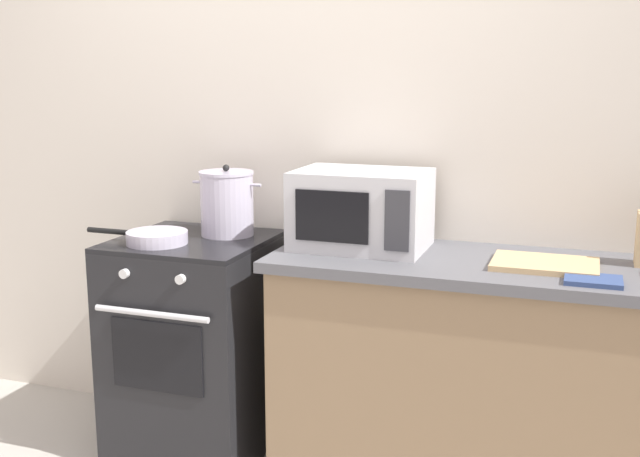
{
  "coord_description": "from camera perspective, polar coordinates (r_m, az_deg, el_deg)",
  "views": [
    {
      "loc": [
        1.17,
        -2.14,
        1.6
      ],
      "look_at": [
        0.2,
        0.6,
        1.0
      ],
      "focal_mm": 43.51,
      "sensor_mm": 36.0,
      "label": 1
    }
  ],
  "objects": [
    {
      "name": "stove",
      "position": [
        3.33,
        -9.15,
        -8.49
      ],
      "size": [
        0.6,
        0.64,
        0.92
      ],
      "color": "black",
      "rests_on": "ground_plane"
    },
    {
      "name": "microwave",
      "position": [
        2.98,
        3.07,
        1.42
      ],
      "size": [
        0.5,
        0.37,
        0.3
      ],
      "color": "silver",
      "rests_on": "countertop_right"
    },
    {
      "name": "frying_pan",
      "position": [
        3.13,
        -12.0,
        -0.64
      ],
      "size": [
        0.44,
        0.24,
        0.05
      ],
      "color": "silver",
      "rests_on": "stove"
    },
    {
      "name": "cutting_board",
      "position": [
        2.82,
        16.22,
        -2.53
      ],
      "size": [
        0.36,
        0.26,
        0.02
      ],
      "primitive_type": "cube",
      "color": "tan",
      "rests_on": "countertop_right"
    },
    {
      "name": "countertop_right",
      "position": [
        2.86,
        13.43,
        -2.82
      ],
      "size": [
        1.7,
        0.6,
        0.04
      ],
      "primitive_type": "cube",
      "color": "#59595E",
      "rests_on": "lower_cabinet_right"
    },
    {
      "name": "stock_pot",
      "position": [
        3.23,
        -6.86,
        1.86
      ],
      "size": [
        0.31,
        0.23,
        0.29
      ],
      "color": "silver",
      "rests_on": "stove"
    },
    {
      "name": "lower_cabinet_right",
      "position": [
        3.0,
        13.01,
        -11.36
      ],
      "size": [
        1.64,
        0.56,
        0.88
      ],
      "primitive_type": "cube",
      "color": "#8C7051",
      "rests_on": "ground_plane"
    },
    {
      "name": "back_wall",
      "position": [
        3.24,
        3.78,
        5.46
      ],
      "size": [
        4.4,
        0.1,
        2.5
      ],
      "primitive_type": "cube",
      "color": "silver",
      "rests_on": "ground_plane"
    },
    {
      "name": "oven_mitt",
      "position": [
        2.66,
        19.46,
        -3.61
      ],
      "size": [
        0.18,
        0.14,
        0.02
      ],
      "primitive_type": "cube",
      "color": "#33477A",
      "rests_on": "countertop_right"
    }
  ]
}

